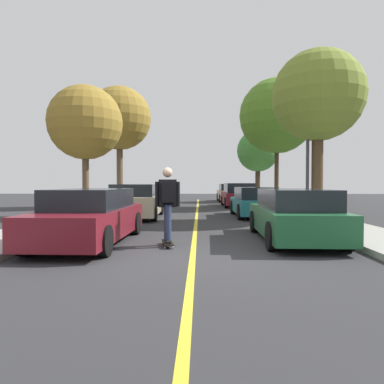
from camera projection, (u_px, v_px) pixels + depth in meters
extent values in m
plane|color=#2D2D30|center=(193.00, 255.00, 7.09)|extent=(80.00, 80.00, 0.00)
cube|color=gold|center=(195.00, 229.00, 11.09)|extent=(0.12, 39.20, 0.01)
cube|color=maroon|center=(90.00, 222.00, 8.47)|extent=(1.81, 4.47, 0.67)
cube|color=black|center=(92.00, 199.00, 8.57)|extent=(1.57, 2.75, 0.48)
cylinder|color=black|center=(104.00, 241.00, 6.92)|extent=(0.23, 0.64, 0.64)
cylinder|color=black|center=(26.00, 240.00, 6.99)|extent=(0.23, 0.64, 0.64)
cylinder|color=black|center=(135.00, 223.00, 9.95)|extent=(0.23, 0.64, 0.64)
cylinder|color=black|center=(80.00, 223.00, 10.02)|extent=(0.23, 0.64, 0.64)
cube|color=#BCAD89|center=(137.00, 205.00, 14.72)|extent=(2.00, 4.38, 0.75)
cube|color=black|center=(136.00, 190.00, 14.63)|extent=(1.74, 2.96, 0.49)
cylinder|color=black|center=(154.00, 213.00, 13.26)|extent=(0.24, 0.65, 0.64)
cylinder|color=black|center=(108.00, 213.00, 13.26)|extent=(0.24, 0.65, 0.64)
cylinder|color=black|center=(161.00, 208.00, 16.20)|extent=(0.24, 0.65, 0.64)
cylinder|color=black|center=(123.00, 208.00, 16.19)|extent=(0.24, 0.65, 0.64)
cube|color=#1E5B33|center=(293.00, 221.00, 8.92)|extent=(1.80, 4.29, 0.65)
cube|color=black|center=(295.00, 199.00, 8.69)|extent=(1.56, 2.72, 0.49)
cylinder|color=black|center=(255.00, 222.00, 10.39)|extent=(0.23, 0.64, 0.64)
cylinder|color=black|center=(308.00, 222.00, 10.32)|extent=(0.23, 0.64, 0.64)
cylinder|color=black|center=(272.00, 236.00, 7.54)|extent=(0.23, 0.64, 0.64)
cylinder|color=black|center=(346.00, 237.00, 7.47)|extent=(0.23, 0.64, 0.64)
cube|color=#196066|center=(255.00, 206.00, 15.17)|extent=(1.79, 4.06, 0.60)
cube|color=black|center=(255.00, 193.00, 15.07)|extent=(1.56, 2.48, 0.51)
cylinder|color=black|center=(233.00, 207.00, 16.49)|extent=(0.23, 0.64, 0.64)
cylinder|color=black|center=(267.00, 207.00, 16.48)|extent=(0.23, 0.64, 0.64)
cylinder|color=black|center=(240.00, 212.00, 13.86)|extent=(0.23, 0.64, 0.64)
cylinder|color=black|center=(280.00, 212.00, 13.85)|extent=(0.23, 0.64, 0.64)
cube|color=maroon|center=(238.00, 198.00, 21.65)|extent=(1.87, 4.29, 0.70)
cube|color=black|center=(239.00, 188.00, 21.49)|extent=(1.64, 2.92, 0.58)
cylinder|color=black|center=(223.00, 200.00, 23.11)|extent=(0.22, 0.64, 0.64)
cylinder|color=black|center=(249.00, 200.00, 23.08)|extent=(0.22, 0.64, 0.64)
cylinder|color=black|center=(226.00, 203.00, 20.24)|extent=(0.22, 0.64, 0.64)
cylinder|color=black|center=(256.00, 203.00, 20.21)|extent=(0.22, 0.64, 0.64)
cube|color=#BCAD89|center=(230.00, 195.00, 27.66)|extent=(1.86, 4.46, 0.74)
cube|color=black|center=(230.00, 187.00, 27.41)|extent=(1.62, 2.65, 0.49)
cylinder|color=black|center=(218.00, 197.00, 29.19)|extent=(0.23, 0.64, 0.64)
cylinder|color=black|center=(238.00, 197.00, 29.18)|extent=(0.23, 0.64, 0.64)
cylinder|color=black|center=(221.00, 198.00, 26.16)|extent=(0.23, 0.64, 0.64)
cylinder|color=black|center=(243.00, 198.00, 26.14)|extent=(0.23, 0.64, 0.64)
cylinder|color=brown|center=(86.00, 178.00, 14.59)|extent=(0.28, 0.28, 3.10)
sphere|color=olive|center=(85.00, 123.00, 14.53)|extent=(3.10, 3.10, 3.10)
cylinder|color=brown|center=(120.00, 172.00, 20.80)|extent=(0.37, 0.37, 4.01)
sphere|color=olive|center=(119.00, 118.00, 20.71)|extent=(3.77, 3.77, 3.77)
cylinder|color=#4C3823|center=(317.00, 169.00, 13.35)|extent=(0.43, 0.43, 3.78)
sphere|color=olive|center=(318.00, 95.00, 13.28)|extent=(3.48, 3.48, 3.48)
cylinder|color=#3D2D1E|center=(277.00, 174.00, 20.43)|extent=(0.25, 0.25, 3.75)
sphere|color=#4C7A23|center=(277.00, 116.00, 20.34)|extent=(4.39, 4.39, 4.39)
cylinder|color=#3D2D1E|center=(258.00, 182.00, 27.09)|extent=(0.37, 0.37, 2.88)
sphere|color=#3D7F33|center=(258.00, 151.00, 27.03)|extent=(3.25, 3.25, 3.25)
cylinder|color=#38383D|center=(308.00, 149.00, 13.34)|extent=(0.12, 0.12, 5.31)
cube|color=#EAE5C6|center=(308.00, 76.00, 13.27)|extent=(0.36, 0.24, 0.20)
cube|color=black|center=(168.00, 242.00, 8.09)|extent=(0.37, 0.87, 0.02)
cylinder|color=beige|center=(162.00, 243.00, 8.41)|extent=(0.03, 0.06, 0.06)
cylinder|color=beige|center=(170.00, 242.00, 8.44)|extent=(0.03, 0.06, 0.06)
cylinder|color=beige|center=(165.00, 248.00, 7.74)|extent=(0.03, 0.06, 0.06)
cylinder|color=beige|center=(173.00, 248.00, 7.77)|extent=(0.03, 0.06, 0.06)
cube|color=#99999E|center=(166.00, 241.00, 8.43)|extent=(0.11, 0.06, 0.02)
cube|color=#99999E|center=(169.00, 246.00, 7.76)|extent=(0.11, 0.06, 0.02)
cube|color=black|center=(167.00, 239.00, 8.31)|extent=(0.15, 0.27, 0.06)
cube|color=black|center=(169.00, 242.00, 7.87)|extent=(0.15, 0.27, 0.06)
cylinder|color=#283351|center=(167.00, 221.00, 8.20)|extent=(0.17, 0.17, 0.81)
cylinder|color=#283351|center=(168.00, 222.00, 7.96)|extent=(0.17, 0.17, 0.81)
cube|color=black|center=(168.00, 193.00, 8.06)|extent=(0.43, 0.29, 0.64)
sphere|color=tan|center=(168.00, 172.00, 8.05)|extent=(0.23, 0.23, 0.23)
cylinder|color=black|center=(157.00, 194.00, 8.02)|extent=(0.10, 0.10, 0.58)
cylinder|color=black|center=(178.00, 194.00, 8.10)|extent=(0.10, 0.10, 0.58)
cube|color=black|center=(168.00, 193.00, 7.86)|extent=(0.33, 0.23, 0.44)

